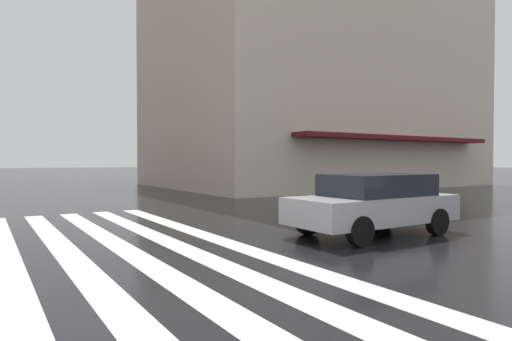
% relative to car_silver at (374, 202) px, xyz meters
% --- Properties ---
extents(ground_plane, '(220.00, 220.00, 0.00)m').
position_rel_car_silver_xyz_m(ground_plane, '(-2.50, 6.49, -0.76)').
color(ground_plane, black).
extents(zebra_crossing, '(13.00, 7.50, 0.01)m').
position_rel_car_silver_xyz_m(zebra_crossing, '(1.50, 6.86, -0.75)').
color(zebra_crossing, silver).
rests_on(zebra_crossing, ground_plane).
extents(haussmann_block_corner, '(15.70, 21.25, 21.22)m').
position_rel_car_silver_xyz_m(haussmann_block_corner, '(17.25, -12.58, 9.63)').
color(haussmann_block_corner, beige).
rests_on(haussmann_block_corner, ground_plane).
extents(car_silver, '(1.85, 4.10, 1.41)m').
position_rel_car_silver_xyz_m(car_silver, '(0.00, 0.00, 0.00)').
color(car_silver, '#B7B7BC').
rests_on(car_silver, ground_plane).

